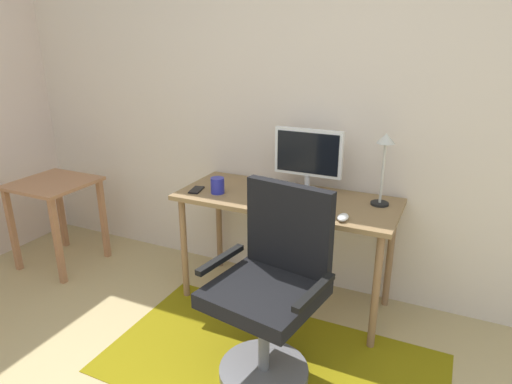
{
  "coord_description": "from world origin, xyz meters",
  "views": [
    {
      "loc": [
        0.82,
        -0.68,
        1.74
      ],
      "look_at": [
        -0.24,
        1.58,
        0.86
      ],
      "focal_mm": 31.16,
      "sensor_mm": 36.0,
      "label": 1
    }
  ],
  "objects_px": {
    "desk_lamp": "(384,154)",
    "office_chair": "(271,294)",
    "desk": "(286,209)",
    "side_table": "(55,198)",
    "monitor": "(308,156)",
    "coffee_cup": "(218,185)",
    "cell_phone": "(196,190)",
    "keyboard": "(293,209)",
    "computer_mouse": "(343,217)"
  },
  "relations": [
    {
      "from": "keyboard",
      "to": "desk_lamp",
      "type": "relative_size",
      "value": 0.96
    },
    {
      "from": "keyboard",
      "to": "side_table",
      "type": "bearing_deg",
      "value": -178.46
    },
    {
      "from": "keyboard",
      "to": "computer_mouse",
      "type": "height_order",
      "value": "computer_mouse"
    },
    {
      "from": "monitor",
      "to": "desk_lamp",
      "type": "height_order",
      "value": "desk_lamp"
    },
    {
      "from": "cell_phone",
      "to": "computer_mouse",
      "type": "bearing_deg",
      "value": -16.01
    },
    {
      "from": "monitor",
      "to": "computer_mouse",
      "type": "height_order",
      "value": "monitor"
    },
    {
      "from": "computer_mouse",
      "to": "office_chair",
      "type": "relative_size",
      "value": 0.1
    },
    {
      "from": "keyboard",
      "to": "desk_lamp",
      "type": "bearing_deg",
      "value": 35.58
    },
    {
      "from": "desk",
      "to": "side_table",
      "type": "xyz_separation_m",
      "value": [
        -1.82,
        -0.25,
        -0.12
      ]
    },
    {
      "from": "cell_phone",
      "to": "office_chair",
      "type": "relative_size",
      "value": 0.14
    },
    {
      "from": "side_table",
      "to": "computer_mouse",
      "type": "bearing_deg",
      "value": 0.95
    },
    {
      "from": "coffee_cup",
      "to": "office_chair",
      "type": "xyz_separation_m",
      "value": [
        0.62,
        -0.55,
        -0.34
      ]
    },
    {
      "from": "desk",
      "to": "keyboard",
      "type": "xyz_separation_m",
      "value": [
        0.12,
        -0.2,
        0.09
      ]
    },
    {
      "from": "desk_lamp",
      "to": "side_table",
      "type": "height_order",
      "value": "desk_lamp"
    },
    {
      "from": "monitor",
      "to": "desk",
      "type": "bearing_deg",
      "value": -116.91
    },
    {
      "from": "computer_mouse",
      "to": "office_chair",
      "type": "bearing_deg",
      "value": -118.34
    },
    {
      "from": "coffee_cup",
      "to": "cell_phone",
      "type": "bearing_deg",
      "value": -173.15
    },
    {
      "from": "office_chair",
      "to": "desk",
      "type": "bearing_deg",
      "value": 114.76
    },
    {
      "from": "computer_mouse",
      "to": "coffee_cup",
      "type": "xyz_separation_m",
      "value": [
        -0.87,
        0.1,
        0.04
      ]
    },
    {
      "from": "desk",
      "to": "monitor",
      "type": "distance_m",
      "value": 0.38
    },
    {
      "from": "computer_mouse",
      "to": "cell_phone",
      "type": "bearing_deg",
      "value": 175.53
    },
    {
      "from": "monitor",
      "to": "coffee_cup",
      "type": "height_order",
      "value": "monitor"
    },
    {
      "from": "keyboard",
      "to": "desk",
      "type": "bearing_deg",
      "value": 120.95
    },
    {
      "from": "desk_lamp",
      "to": "cell_phone",
      "type": "bearing_deg",
      "value": -167.64
    },
    {
      "from": "desk_lamp",
      "to": "office_chair",
      "type": "height_order",
      "value": "desk_lamp"
    },
    {
      "from": "coffee_cup",
      "to": "cell_phone",
      "type": "xyz_separation_m",
      "value": [
        -0.15,
        -0.02,
        -0.05
      ]
    },
    {
      "from": "monitor",
      "to": "cell_phone",
      "type": "distance_m",
      "value": 0.78
    },
    {
      "from": "desk",
      "to": "cell_phone",
      "type": "distance_m",
      "value": 0.62
    },
    {
      "from": "desk",
      "to": "side_table",
      "type": "bearing_deg",
      "value": -172.05
    },
    {
      "from": "cell_phone",
      "to": "desk_lamp",
      "type": "relative_size",
      "value": 0.31
    },
    {
      "from": "side_table",
      "to": "desk_lamp",
      "type": "bearing_deg",
      "value": 8.85
    },
    {
      "from": "desk",
      "to": "computer_mouse",
      "type": "height_order",
      "value": "computer_mouse"
    },
    {
      "from": "computer_mouse",
      "to": "side_table",
      "type": "xyz_separation_m",
      "value": [
        -2.24,
        -0.04,
        -0.23
      ]
    },
    {
      "from": "coffee_cup",
      "to": "side_table",
      "type": "height_order",
      "value": "coffee_cup"
    },
    {
      "from": "desk_lamp",
      "to": "office_chair",
      "type": "xyz_separation_m",
      "value": [
        -0.38,
        -0.78,
        -0.61
      ]
    },
    {
      "from": "office_chair",
      "to": "coffee_cup",
      "type": "bearing_deg",
      "value": 148.11
    },
    {
      "from": "desk",
      "to": "side_table",
      "type": "relative_size",
      "value": 2.04
    },
    {
      "from": "computer_mouse",
      "to": "office_chair",
      "type": "height_order",
      "value": "office_chair"
    },
    {
      "from": "monitor",
      "to": "office_chair",
      "type": "height_order",
      "value": "monitor"
    },
    {
      "from": "monitor",
      "to": "computer_mouse",
      "type": "xyz_separation_m",
      "value": [
        0.34,
        -0.38,
        -0.23
      ]
    },
    {
      "from": "office_chair",
      "to": "side_table",
      "type": "bearing_deg",
      "value": 177.79
    },
    {
      "from": "side_table",
      "to": "office_chair",
      "type": "bearing_deg",
      "value": -11.66
    },
    {
      "from": "cell_phone",
      "to": "side_table",
      "type": "bearing_deg",
      "value": 173.91
    },
    {
      "from": "keyboard",
      "to": "side_table",
      "type": "height_order",
      "value": "keyboard"
    },
    {
      "from": "keyboard",
      "to": "cell_phone",
      "type": "xyz_separation_m",
      "value": [
        -0.72,
        0.06,
        -0.0
      ]
    },
    {
      "from": "keyboard",
      "to": "desk_lamp",
      "type": "xyz_separation_m",
      "value": [
        0.45,
        0.32,
        0.31
      ]
    },
    {
      "from": "desk",
      "to": "cell_phone",
      "type": "bearing_deg",
      "value": -167.01
    },
    {
      "from": "side_table",
      "to": "desk",
      "type": "bearing_deg",
      "value": 7.95
    },
    {
      "from": "computer_mouse",
      "to": "desk_lamp",
      "type": "height_order",
      "value": "desk_lamp"
    },
    {
      "from": "coffee_cup",
      "to": "side_table",
      "type": "distance_m",
      "value": 1.41
    }
  ]
}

